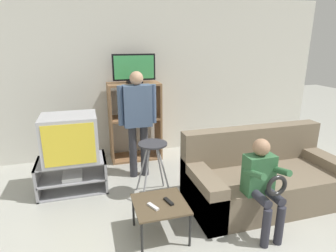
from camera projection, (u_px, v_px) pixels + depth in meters
wall_back at (148, 78)px, 4.72m from camera, size 6.40×0.06×2.60m
tv_stand at (73, 175)px, 3.66m from camera, size 0.86×0.50×0.43m
television_main at (70, 138)px, 3.52m from camera, size 0.67×0.53×0.59m
media_shelf at (135, 121)px, 4.57m from camera, size 0.82×0.43×1.26m
television_flat at (134, 69)px, 4.33m from camera, size 0.67×0.20×0.44m
folding_stool at (153, 154)px, 3.42m from camera, size 0.39×0.40×0.71m
snack_table at (160, 206)px, 2.76m from camera, size 0.51×0.51×0.37m
remote_control_black at (169, 201)px, 2.76m from camera, size 0.07×0.15×0.02m
remote_control_white at (153, 207)px, 2.67m from camera, size 0.09×0.15×0.02m
couch at (263, 179)px, 3.41m from camera, size 1.87×0.88×0.86m
person_standing_adult at (138, 115)px, 3.86m from camera, size 0.53×0.20×1.51m
person_seated_child at (263, 181)px, 2.75m from camera, size 0.33×0.43×0.98m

